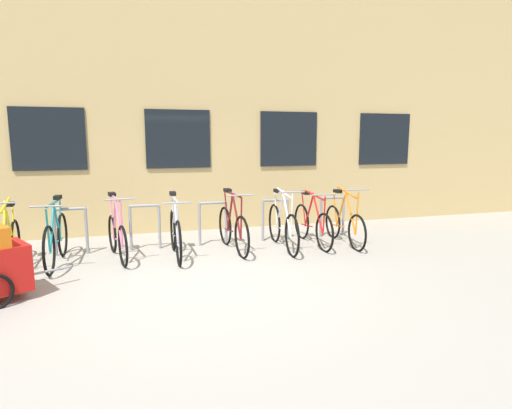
% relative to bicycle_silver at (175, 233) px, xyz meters
% --- Properties ---
extents(ground_plane, '(42.00, 42.00, 0.00)m').
position_rel_bicycle_silver_xyz_m(ground_plane, '(0.28, -1.29, -0.39)').
color(ground_plane, '#9E998E').
extents(storefront_building, '(28.00, 5.19, 6.14)m').
position_rel_bicycle_silver_xyz_m(storefront_building, '(0.28, 4.49, 2.68)').
color(storefront_building, tan).
rests_on(storefront_building, ground).
extents(bike_rack, '(6.54, 0.05, 0.80)m').
position_rel_bicycle_silver_xyz_m(bike_rack, '(0.14, 0.61, 0.09)').
color(bike_rack, gray).
rests_on(bike_rack, ground).
extents(bicycle_silver, '(0.44, 1.69, 1.06)m').
position_rel_bicycle_silver_xyz_m(bicycle_silver, '(0.00, 0.00, 0.00)').
color(bicycle_silver, black).
rests_on(bicycle_silver, ground).
extents(bicycle_pink, '(0.49, 1.58, 1.07)m').
position_rel_bicycle_silver_xyz_m(bicycle_pink, '(-0.92, 0.16, -0.02)').
color(bicycle_pink, black).
rests_on(bicycle_pink, ground).
extents(bicycle_orange, '(0.44, 1.68, 1.09)m').
position_rel_bicycle_silver_xyz_m(bicycle_orange, '(3.08, 0.01, -0.02)').
color(bicycle_orange, black).
rests_on(bicycle_orange, ground).
extents(bicycle_red, '(0.44, 1.72, 1.01)m').
position_rel_bicycle_silver_xyz_m(bicycle_red, '(2.49, 0.14, -0.01)').
color(bicycle_red, black).
rests_on(bicycle_red, ground).
extents(bicycle_teal, '(0.44, 1.78, 1.05)m').
position_rel_bicycle_silver_xyz_m(bicycle_teal, '(-1.81, 0.10, 0.00)').
color(bicycle_teal, black).
rests_on(bicycle_teal, ground).
extents(bicycle_maroon, '(0.44, 1.68, 1.07)m').
position_rel_bicycle_silver_xyz_m(bicycle_maroon, '(1.00, 0.12, 0.00)').
color(bicycle_maroon, black).
rests_on(bicycle_maroon, ground).
extents(bicycle_white, '(0.44, 1.80, 1.10)m').
position_rel_bicycle_silver_xyz_m(bicycle_white, '(1.88, 0.02, 0.01)').
color(bicycle_white, black).
rests_on(bicycle_white, ground).
extents(bicycle_yellow, '(0.44, 1.73, 1.09)m').
position_rel_bicycle_silver_xyz_m(bicycle_yellow, '(-2.45, 0.06, -0.02)').
color(bicycle_yellow, black).
rests_on(bicycle_yellow, ground).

